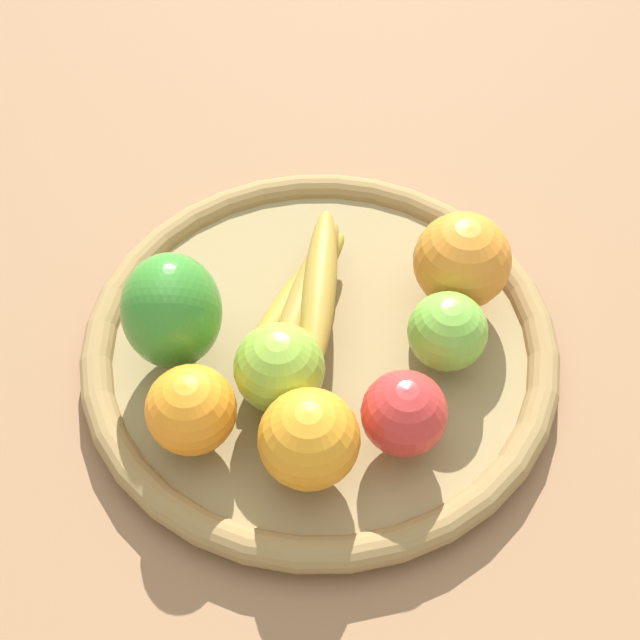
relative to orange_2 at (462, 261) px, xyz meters
name	(u,v)px	position (x,y,z in m)	size (l,w,h in m)	color
ground_plane	(320,357)	(-0.08, 0.10, -0.08)	(2.40, 2.40, 0.00)	#926947
basket	(320,347)	(-0.08, 0.10, -0.06)	(0.41, 0.41, 0.03)	#978053
orange_2	(462,261)	(0.00, 0.00, 0.00)	(0.08, 0.08, 0.08)	orange
apple_2	(404,413)	(-0.15, 0.01, -0.01)	(0.07, 0.07, 0.07)	red
apple_0	(279,368)	(-0.14, 0.12, -0.01)	(0.07, 0.07, 0.07)	#89B537
banana_bunch	(306,295)	(-0.06, 0.12, -0.02)	(0.18, 0.09, 0.05)	#AA8F2F
orange_1	(309,439)	(-0.20, 0.08, 0.00)	(0.08, 0.08, 0.08)	orange
orange_0	(191,410)	(-0.20, 0.17, -0.01)	(0.07, 0.07, 0.07)	orange
bell_pepper	(172,311)	(-0.12, 0.21, 0.01)	(0.09, 0.08, 0.10)	#3B8B2D
apple_1	(447,331)	(-0.07, 0.00, -0.01)	(0.06, 0.06, 0.06)	#7ABC3F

